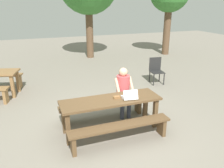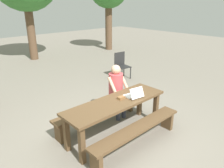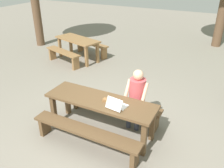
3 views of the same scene
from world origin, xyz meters
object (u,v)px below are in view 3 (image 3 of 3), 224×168
picnic_table_front (100,105)px  person_seated (137,94)px  small_pouch (107,100)px  picnic_table_mid (78,42)px  laptop (117,105)px

picnic_table_front → person_seated: person_seated is taller
picnic_table_front → person_seated: bearing=45.2°
small_pouch → person_seated: bearing=53.5°
picnic_table_mid → small_pouch: bearing=-31.6°
person_seated → picnic_table_mid: person_seated is taller
laptop → picnic_table_mid: bearing=-38.2°
picnic_table_front → small_pouch: size_ratio=15.39×
person_seated → picnic_table_mid: (-3.29, 2.67, -0.11)m
laptop → picnic_table_mid: laptop is taller
laptop → person_seated: (0.13, 0.63, -0.07)m
picnic_table_front → laptop: size_ratio=6.14×
laptop → person_seated: bearing=-93.6°
laptop → picnic_table_front: bearing=-5.7°
picnic_table_front → small_pouch: bearing=1.4°
small_pouch → person_seated: (0.39, 0.53, -0.04)m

